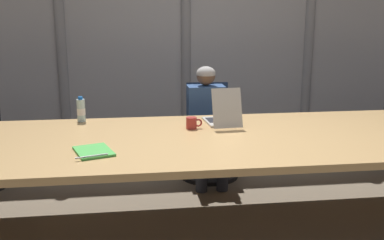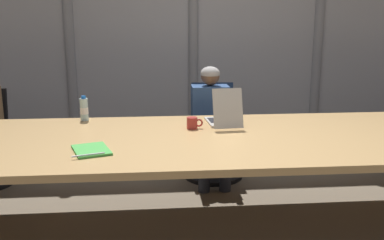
% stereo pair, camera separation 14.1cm
% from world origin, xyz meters
% --- Properties ---
extents(ground_plane, '(15.80, 15.80, 0.00)m').
position_xyz_m(ground_plane, '(0.00, 0.00, 0.00)').
color(ground_plane, '#7F705B').
extents(conference_table, '(5.16, 1.45, 0.73)m').
position_xyz_m(conference_table, '(0.00, 0.00, 0.61)').
color(conference_table, tan).
rests_on(conference_table, ground_plane).
extents(curtain_backdrop, '(7.90, 0.17, 2.93)m').
position_xyz_m(curtain_backdrop, '(-0.00, 2.32, 1.46)').
color(curtain_backdrop, '#B2B2B7').
rests_on(curtain_backdrop, ground_plane).
extents(laptop_left_mid, '(0.27, 0.46, 0.32)m').
position_xyz_m(laptop_left_mid, '(-0.00, 0.36, 0.79)').
color(laptop_left_mid, beige).
rests_on(laptop_left_mid, conference_table).
extents(office_chair_left_mid, '(0.60, 0.60, 0.94)m').
position_xyz_m(office_chair_left_mid, '(0.02, 1.16, 0.35)').
color(office_chair_left_mid, navy).
rests_on(office_chair_left_mid, ground_plane).
extents(person_left_mid, '(0.37, 0.55, 1.13)m').
position_xyz_m(person_left_mid, '(-0.02, 1.00, 0.64)').
color(person_left_mid, '#335184').
rests_on(person_left_mid, ground_plane).
extents(water_bottle_primary, '(0.07, 0.07, 0.22)m').
position_xyz_m(water_bottle_primary, '(-1.18, 0.62, 0.83)').
color(water_bottle_primary, silver).
rests_on(water_bottle_primary, conference_table).
extents(coffee_mug_near, '(0.13, 0.09, 0.09)m').
position_xyz_m(coffee_mug_near, '(-0.27, 0.26, 0.78)').
color(coffee_mug_near, '#B2332D').
rests_on(coffee_mug_near, conference_table).
extents(spiral_notepad, '(0.30, 0.36, 0.03)m').
position_xyz_m(spiral_notepad, '(-1.00, -0.29, 0.74)').
color(spiral_notepad, '#4CB74C').
rests_on(spiral_notepad, conference_table).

